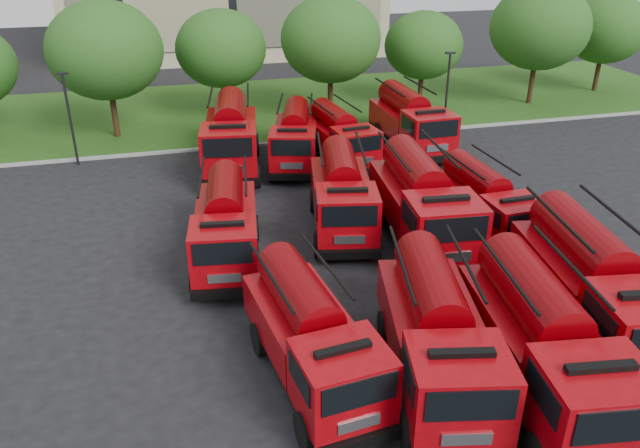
# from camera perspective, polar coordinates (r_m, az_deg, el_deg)

# --- Properties ---
(ground) EXTENTS (140.00, 140.00, 0.00)m
(ground) POSITION_cam_1_polar(r_m,az_deg,el_deg) (22.19, 1.47, -7.61)
(ground) COLOR black
(ground) RESTS_ON ground
(lawn) EXTENTS (70.00, 16.00, 0.12)m
(lawn) POSITION_cam_1_polar(r_m,az_deg,el_deg) (45.68, -7.66, 10.39)
(lawn) COLOR #1E4412
(lawn) RESTS_ON ground
(curb) EXTENTS (70.00, 0.30, 0.14)m
(curb) POSITION_cam_1_polar(r_m,az_deg,el_deg) (38.00, -6.01, 7.23)
(curb) COLOR gray
(curb) RESTS_ON ground
(tree_2) EXTENTS (6.72, 6.72, 8.22)m
(tree_2) POSITION_cam_1_polar(r_m,az_deg,el_deg) (39.91, -19.06, 14.77)
(tree_2) COLOR #382314
(tree_2) RESTS_ON ground
(tree_3) EXTENTS (5.88, 5.88, 7.19)m
(tree_3) POSITION_cam_1_polar(r_m,az_deg,el_deg) (42.59, -9.05, 15.55)
(tree_3) COLOR #382314
(tree_3) RESTS_ON ground
(tree_4) EXTENTS (6.55, 6.55, 8.01)m
(tree_4) POSITION_cam_1_polar(r_m,az_deg,el_deg) (42.32, 0.98, 16.53)
(tree_4) COLOR #382314
(tree_4) RESTS_ON ground
(tree_5) EXTENTS (5.46, 5.46, 6.68)m
(tree_5) POSITION_cam_1_polar(r_m,az_deg,el_deg) (45.73, 9.44, 15.82)
(tree_5) COLOR #382314
(tree_5) RESTS_ON ground
(tree_6) EXTENTS (6.89, 6.89, 8.42)m
(tree_6) POSITION_cam_1_polar(r_m,az_deg,el_deg) (48.04, 19.46, 16.61)
(tree_6) COLOR #382314
(tree_6) RESTS_ON ground
(tree_7) EXTENTS (6.05, 6.05, 7.39)m
(tree_7) POSITION_cam_1_polar(r_m,az_deg,el_deg) (53.81, 24.68, 15.93)
(tree_7) COLOR #382314
(tree_7) RESTS_ON ground
(lamp_post_0) EXTENTS (0.60, 0.25, 5.11)m
(lamp_post_0) POSITION_cam_1_polar(r_m,az_deg,el_deg) (36.46, -21.95, 9.32)
(lamp_post_0) COLOR black
(lamp_post_0) RESTS_ON ground
(lamp_post_1) EXTENTS (0.60, 0.25, 5.11)m
(lamp_post_1) POSITION_cam_1_polar(r_m,az_deg,el_deg) (40.02, 11.55, 12.05)
(lamp_post_1) COLOR black
(lamp_post_1) RESTS_ON ground
(fire_truck_0) EXTENTS (3.13, 7.02, 3.09)m
(fire_truck_0) POSITION_cam_1_polar(r_m,az_deg,el_deg) (18.22, -0.80, -10.12)
(fire_truck_0) COLOR black
(fire_truck_0) RESTS_ON ground
(fire_truck_1) EXTENTS (4.00, 7.69, 3.34)m
(fire_truck_1) POSITION_cam_1_polar(r_m,az_deg,el_deg) (18.36, 10.60, -9.83)
(fire_truck_1) COLOR black
(fire_truck_1) RESTS_ON ground
(fire_truck_2) EXTENTS (3.71, 7.98, 3.50)m
(fire_truck_2) POSITION_cam_1_polar(r_m,az_deg,el_deg) (18.60, 19.84, -10.30)
(fire_truck_2) COLOR black
(fire_truck_2) RESTS_ON ground
(fire_truck_3) EXTENTS (3.90, 8.22, 3.59)m
(fire_truck_3) POSITION_cam_1_polar(r_m,az_deg,el_deg) (21.85, 23.77, -5.09)
(fire_truck_3) COLOR black
(fire_truck_3) RESTS_ON ground
(fire_truck_4) EXTENTS (3.32, 7.19, 3.15)m
(fire_truck_4) POSITION_cam_1_polar(r_m,az_deg,el_deg) (24.59, -8.62, -0.05)
(fire_truck_4) COLOR black
(fire_truck_4) RESTS_ON ground
(fire_truck_5) EXTENTS (3.85, 7.49, 3.25)m
(fire_truck_5) POSITION_cam_1_polar(r_m,az_deg,el_deg) (26.95, 2.04, 2.79)
(fire_truck_5) COLOR black
(fire_truck_5) RESTS_ON ground
(fire_truck_6) EXTENTS (3.50, 8.13, 3.60)m
(fire_truck_6) POSITION_cam_1_polar(r_m,az_deg,el_deg) (26.04, 9.30, 1.99)
(fire_truck_6) COLOR black
(fire_truck_6) RESTS_ON ground
(fire_truck_7) EXTENTS (2.53, 6.48, 2.91)m
(fire_truck_7) POSITION_cam_1_polar(r_m,az_deg,el_deg) (27.43, 14.92, 1.92)
(fire_truck_7) COLOR black
(fire_truck_7) RESTS_ON ground
(fire_truck_8) EXTENTS (3.93, 8.32, 3.64)m
(fire_truck_8) POSITION_cam_1_polar(r_m,az_deg,el_deg) (34.16, -8.16, 8.03)
(fire_truck_8) COLOR black
(fire_truck_8) RESTS_ON ground
(fire_truck_9) EXTENTS (4.05, 7.16, 3.09)m
(fire_truck_9) POSITION_cam_1_polar(r_m,az_deg,el_deg) (34.41, -2.31, 7.93)
(fire_truck_9) COLOR black
(fire_truck_9) RESTS_ON ground
(fire_truck_10) EXTENTS (2.93, 6.66, 2.94)m
(fire_truck_10) POSITION_cam_1_polar(r_m,az_deg,el_deg) (34.88, 1.85, 8.06)
(fire_truck_10) COLOR black
(fire_truck_10) RESTS_ON ground
(fire_truck_11) EXTENTS (2.90, 7.53, 3.40)m
(fire_truck_11) POSITION_cam_1_polar(r_m,az_deg,el_deg) (37.15, 8.28, 9.31)
(fire_truck_11) COLOR black
(fire_truck_11) RESTS_ON ground
(firefighter_1) EXTENTS (0.80, 0.48, 1.58)m
(firefighter_1) POSITION_cam_1_polar(r_m,az_deg,el_deg) (19.57, 23.04, -15.47)
(firefighter_1) COLOR maroon
(firefighter_1) RESTS_ON ground
(firefighter_3) EXTENTS (1.36, 1.15, 1.87)m
(firefighter_3) POSITION_cam_1_polar(r_m,az_deg,el_deg) (21.71, 25.42, -11.42)
(firefighter_3) COLOR black
(firefighter_3) RESTS_ON ground
(firefighter_4) EXTENTS (0.90, 0.80, 1.54)m
(firefighter_4) POSITION_cam_1_polar(r_m,az_deg,el_deg) (19.93, -2.27, -12.09)
(firefighter_4) COLOR black
(firefighter_4) RESTS_ON ground
(firefighter_5) EXTENTS (1.56, 0.80, 1.62)m
(firefighter_5) POSITION_cam_1_polar(r_m,az_deg,el_deg) (25.56, 17.35, -3.98)
(firefighter_5) COLOR maroon
(firefighter_5) RESTS_ON ground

